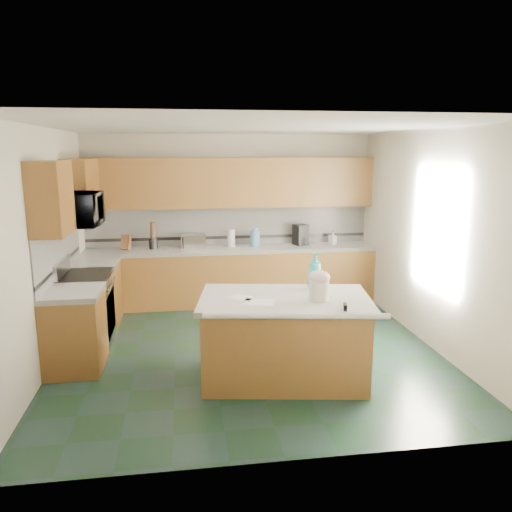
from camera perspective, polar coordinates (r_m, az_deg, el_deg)
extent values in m
plane|color=black|center=(6.32, -0.90, -10.68)|extent=(4.60, 4.60, 0.00)
plane|color=white|center=(5.85, -0.98, 14.57)|extent=(4.60, 4.60, 0.00)
cube|color=silver|center=(8.22, -3.05, 4.34)|extent=(4.60, 0.04, 2.70)
cube|color=silver|center=(3.71, 3.75, -4.99)|extent=(4.60, 0.04, 2.70)
cube|color=silver|center=(6.09, -23.12, 0.75)|extent=(0.04, 4.60, 2.70)
cube|color=silver|center=(6.65, 19.32, 1.89)|extent=(0.04, 4.60, 2.70)
cube|color=#4E2E10|center=(8.08, -2.77, -2.44)|extent=(4.60, 0.60, 0.86)
cube|color=white|center=(7.98, -2.80, 0.76)|extent=(4.60, 0.64, 0.06)
cube|color=#4E2E10|center=(7.98, -2.97, 8.37)|extent=(4.60, 0.33, 0.78)
cube|color=silver|center=(8.20, -3.02, 3.51)|extent=(4.60, 0.02, 0.63)
cube|color=black|center=(8.23, -3.00, 2.16)|extent=(4.60, 0.01, 0.05)
cube|color=#4E2E10|center=(7.46, -17.72, -4.22)|extent=(0.60, 0.82, 0.86)
cube|color=white|center=(7.35, -17.94, -0.77)|extent=(0.64, 0.82, 0.06)
cube|color=#4E2E10|center=(6.03, -20.00, -8.20)|extent=(0.60, 0.72, 0.86)
cube|color=white|center=(5.89, -20.32, -3.99)|extent=(0.64, 0.72, 0.06)
cube|color=silver|center=(6.63, -21.60, 0.69)|extent=(0.02, 2.30, 0.63)
cube|color=black|center=(6.67, -21.43, -0.95)|extent=(0.01, 2.30, 0.05)
cube|color=#4E2E10|center=(7.36, -19.34, 7.43)|extent=(0.33, 1.09, 0.78)
cube|color=#4E2E10|center=(5.74, -22.40, 6.14)|extent=(0.33, 0.72, 0.78)
cube|color=#B7B7BC|center=(6.71, -18.78, -5.98)|extent=(0.60, 0.76, 0.88)
cube|color=black|center=(6.68, -16.29, -6.28)|extent=(0.02, 0.68, 0.55)
cube|color=black|center=(6.59, -19.04, -2.17)|extent=(0.62, 0.78, 0.04)
cylinder|color=#B7B7BC|center=(6.57, -16.23, -3.12)|extent=(0.02, 0.66, 0.02)
cube|color=#B7B7BC|center=(6.62, -21.32, -1.21)|extent=(0.06, 0.76, 0.18)
imported|color=#B7B7BC|center=(6.45, -19.54, 5.03)|extent=(0.50, 0.73, 0.41)
cube|color=#4E2E10|center=(5.44, 3.26, -9.67)|extent=(1.82, 1.22, 0.86)
cube|color=white|center=(5.29, 3.32, -5.02)|extent=(1.93, 1.33, 0.06)
cylinder|color=white|center=(4.79, 4.62, -6.85)|extent=(1.77, 0.34, 0.06)
cylinder|color=silver|center=(5.17, 7.19, -3.93)|extent=(0.23, 0.23, 0.21)
ellipsoid|color=beige|center=(5.13, 7.23, -2.42)|extent=(0.22, 0.22, 0.14)
cylinder|color=tan|center=(5.12, 7.24, -1.91)|extent=(0.07, 0.03, 0.03)
sphere|color=tan|center=(5.11, 6.84, -1.92)|extent=(0.04, 0.04, 0.04)
sphere|color=tan|center=(5.13, 7.64, -1.89)|extent=(0.04, 0.04, 0.04)
imported|color=#2CB1B2|center=(5.59, 6.72, -1.70)|extent=(0.21, 0.21, 0.40)
cube|color=white|center=(5.10, 0.34, -5.28)|extent=(0.36, 0.30, 0.00)
cube|color=white|center=(5.25, -1.66, -4.76)|extent=(0.30, 0.28, 0.00)
cube|color=black|center=(4.93, 10.14, -5.98)|extent=(0.06, 0.12, 0.10)
cylinder|color=black|center=(4.87, 10.38, -6.44)|extent=(0.02, 0.08, 0.02)
cube|color=#472814|center=(8.01, -14.64, 1.50)|extent=(0.17, 0.20, 0.25)
cylinder|color=black|center=(8.01, -11.65, 1.42)|extent=(0.14, 0.14, 0.17)
cylinder|color=#472814|center=(7.98, -11.71, 2.90)|extent=(0.08, 0.08, 0.25)
cube|color=#B7B7BC|center=(7.97, -7.19, 1.69)|extent=(0.38, 0.26, 0.22)
cube|color=black|center=(7.85, -7.17, 1.54)|extent=(0.34, 0.01, 0.18)
cylinder|color=white|center=(8.04, -2.86, 2.06)|extent=(0.12, 0.12, 0.27)
cylinder|color=#B7B7BC|center=(8.07, -2.85, 1.16)|extent=(0.18, 0.18, 0.01)
cylinder|color=#5E90B6|center=(8.05, -0.09, 2.04)|extent=(0.16, 0.16, 0.26)
cylinder|color=#5E90B6|center=(8.03, -0.09, 3.08)|extent=(0.07, 0.07, 0.04)
cube|color=black|center=(8.21, 5.12, 2.45)|extent=(0.25, 0.27, 0.33)
cylinder|color=black|center=(8.18, 5.18, 1.71)|extent=(0.14, 0.14, 0.14)
imported|color=white|center=(8.33, 8.78, 2.05)|extent=(0.12, 0.12, 0.21)
cylinder|color=red|center=(8.31, 8.81, 2.86)|extent=(0.02, 0.02, 0.03)
cube|color=white|center=(6.43, 20.00, 2.89)|extent=(0.02, 1.40, 1.10)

